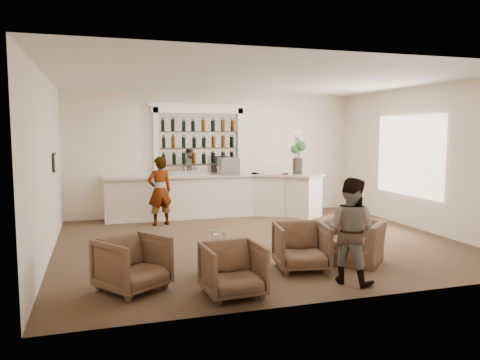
% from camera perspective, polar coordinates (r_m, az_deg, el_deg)
% --- Properties ---
extents(ground, '(8.00, 8.00, 0.00)m').
position_cam_1_polar(ground, '(9.75, 2.23, -7.54)').
color(ground, brown).
rests_on(ground, ground).
extents(room_shell, '(8.04, 7.02, 3.32)m').
position_cam_1_polar(room_shell, '(10.21, 1.83, 6.31)').
color(room_shell, '#F0DEC7').
rests_on(room_shell, ground).
extents(bar_counter, '(5.72, 1.80, 1.14)m').
position_cam_1_polar(bar_counter, '(12.43, -3.04, -1.91)').
color(bar_counter, white).
rests_on(bar_counter, ground).
extents(back_bar_alcove, '(2.64, 0.25, 3.00)m').
position_cam_1_polar(back_bar_alcove, '(12.64, -5.02, 4.84)').
color(back_bar_alcove, white).
rests_on(back_bar_alcove, ground).
extents(cocktail_table, '(0.59, 0.59, 0.50)m').
position_cam_1_polar(cocktail_table, '(7.59, -2.49, -9.53)').
color(cocktail_table, '#4A2C20').
rests_on(cocktail_table, ground).
extents(sommelier, '(0.69, 0.54, 1.68)m').
position_cam_1_polar(sommelier, '(11.47, -9.77, -1.32)').
color(sommelier, gray).
rests_on(sommelier, ground).
extents(guest, '(0.96, 0.98, 1.59)m').
position_cam_1_polar(guest, '(7.24, 13.28, -6.00)').
color(guest, gray).
rests_on(guest, ground).
extents(armchair_left, '(1.19, 1.19, 0.79)m').
position_cam_1_polar(armchair_left, '(6.96, -12.97, -9.90)').
color(armchair_left, brown).
rests_on(armchair_left, ground).
extents(armchair_center, '(0.84, 0.86, 0.74)m').
position_cam_1_polar(armchair_center, '(6.58, -0.88, -10.89)').
color(armchair_center, brown).
rests_on(armchair_center, ground).
extents(armchair_right, '(0.96, 0.98, 0.78)m').
position_cam_1_polar(armchair_right, '(7.84, 7.47, -8.04)').
color(armchair_right, brown).
rests_on(armchair_right, ground).
extents(armchair_far, '(1.46, 1.46, 0.72)m').
position_cam_1_polar(armchair_far, '(8.50, 13.28, -7.25)').
color(armchair_far, brown).
rests_on(armchair_far, ground).
extents(espresso_machine, '(0.51, 0.43, 0.44)m').
position_cam_1_polar(espresso_machine, '(12.34, -1.40, 1.72)').
color(espresso_machine, '#ABACB0').
rests_on(espresso_machine, bar_counter).
extents(flower_vase, '(0.30, 0.30, 1.12)m').
position_cam_1_polar(flower_vase, '(12.53, 7.05, 3.62)').
color(flower_vase, black).
rests_on(flower_vase, bar_counter).
extents(wine_glass_bar_left, '(0.07, 0.07, 0.21)m').
position_cam_1_polar(wine_glass_bar_left, '(12.16, -6.65, 1.07)').
color(wine_glass_bar_left, white).
rests_on(wine_glass_bar_left, bar_counter).
extents(wine_glass_bar_right, '(0.07, 0.07, 0.21)m').
position_cam_1_polar(wine_glass_bar_right, '(12.36, -2.75, 1.18)').
color(wine_glass_bar_right, white).
rests_on(wine_glass_bar_right, bar_counter).
extents(wine_glass_tbl_a, '(0.07, 0.07, 0.21)m').
position_cam_1_polar(wine_glass_tbl_a, '(7.51, -3.46, -6.92)').
color(wine_glass_tbl_a, white).
rests_on(wine_glass_tbl_a, cocktail_table).
extents(wine_glass_tbl_b, '(0.07, 0.07, 0.21)m').
position_cam_1_polar(wine_glass_tbl_b, '(7.61, -1.92, -6.74)').
color(wine_glass_tbl_b, white).
rests_on(wine_glass_tbl_b, cocktail_table).
extents(wine_glass_tbl_c, '(0.07, 0.07, 0.21)m').
position_cam_1_polar(wine_glass_tbl_c, '(7.40, -1.95, -7.11)').
color(wine_glass_tbl_c, white).
rests_on(wine_glass_tbl_c, cocktail_table).
extents(napkin_holder, '(0.08, 0.08, 0.12)m').
position_cam_1_polar(napkin_holder, '(7.65, -2.92, -7.03)').
color(napkin_holder, white).
rests_on(napkin_holder, cocktail_table).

